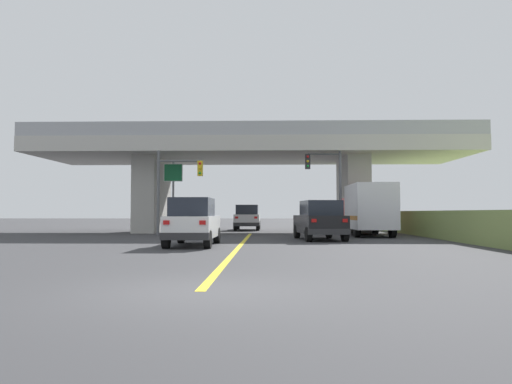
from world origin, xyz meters
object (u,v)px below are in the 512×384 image
Objects in this scene: suv_crossing at (320,220)px; traffic_signal_nearside at (329,178)px; highway_sign at (173,181)px; box_truck at (368,209)px; suv_lead at (193,222)px; traffic_signal_farside at (174,181)px; sedan_oncoming at (247,217)px.

traffic_signal_nearside is at bearing 71.51° from suv_crossing.
box_truck is at bearing -15.72° from highway_sign.
suv_lead is 10.47m from traffic_signal_farside.
traffic_signal_farside reaches higher than highway_sign.
suv_crossing is at bearing -127.77° from box_truck.
suv_crossing is 14.61m from sedan_oncoming.
sedan_oncoming is 0.92× the size of highway_sign.
traffic_signal_farside is (-8.64, 5.22, 2.37)m from suv_crossing.
sedan_oncoming is (-4.37, 13.94, 0.00)m from suv_crossing.
suv_crossing is 5.49m from box_truck.
sedan_oncoming is at bearing 123.98° from traffic_signal_nearside.
box_truck is 13.17m from highway_sign.
suv_lead is 13.12m from highway_sign.
suv_crossing is at bearing 38.15° from suv_lead.
suv_lead is 0.82× the size of traffic_signal_farside.
traffic_signal_farside is (-11.98, 0.91, 1.77)m from box_truck.
traffic_signal_nearside is 1.07× the size of traffic_signal_farside.
suv_crossing is 0.71× the size of box_truck.
highway_sign is at bearing -128.37° from sedan_oncoming.
box_truck is 3.25m from traffic_signal_nearside.
traffic_signal_farside is at bearing -116.10° from sedan_oncoming.
suv_crossing is 12.35m from highway_sign.
traffic_signal_nearside is 1.16× the size of highway_sign.
traffic_signal_farside reaches higher than sedan_oncoming.
traffic_signal_farside is at bearing 175.66° from box_truck.
box_truck is at bearing -32.80° from traffic_signal_nearside.
highway_sign reaches higher than suv_crossing.
suv_lead is 0.77× the size of traffic_signal_nearside.
suv_lead is at bearing -148.52° from suv_crossing.
highway_sign is (-9.20, 7.84, 2.53)m from suv_crossing.
box_truck is at bearing 44.11° from suv_lead.
sedan_oncoming is 10.00m from traffic_signal_farside.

